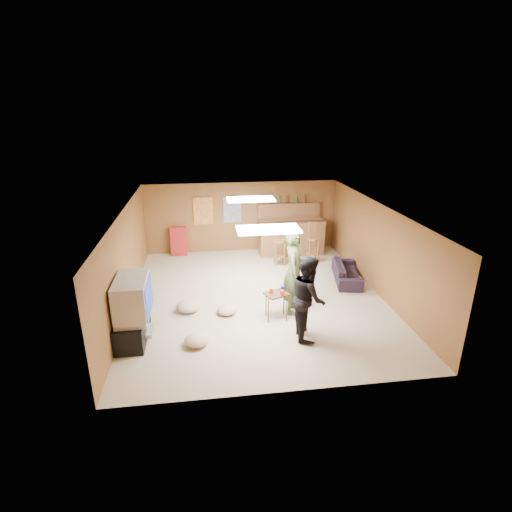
{
  "coord_description": "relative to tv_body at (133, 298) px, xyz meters",
  "views": [
    {
      "loc": [
        -1.24,
        -8.71,
        4.35
      ],
      "look_at": [
        0.0,
        0.2,
        1.0
      ],
      "focal_mm": 28.0,
      "sensor_mm": 36.0,
      "label": 1
    }
  ],
  "objects": [
    {
      "name": "bar_stool_right",
      "position": [
        4.63,
        3.67,
        -0.27
      ],
      "size": [
        0.48,
        0.48,
        1.26
      ],
      "primitive_type": null,
      "rotation": [
        0.0,
        0.0,
        0.22
      ],
      "color": "brown",
      "rests_on": "ground"
    },
    {
      "name": "bar_lip",
      "position": [
        4.15,
        4.2,
        0.2
      ],
      "size": [
        2.1,
        0.12,
        0.05
      ],
      "primitive_type": "cube",
      "color": "#3E2013",
      "rests_on": "bar_counter"
    },
    {
      "name": "folding_chair_stack",
      "position": [
        0.65,
        4.8,
        -0.45
      ],
      "size": [
        0.5,
        0.26,
        0.91
      ],
      "primitive_type": "cube",
      "rotation": [
        -0.14,
        0.0,
        0.0
      ],
      "color": "#AF2024",
      "rests_on": "ground"
    },
    {
      "name": "tray_table",
      "position": [
        2.91,
        0.4,
        -0.59
      ],
      "size": [
        0.58,
        0.53,
        0.61
      ],
      "primitive_type": "cube",
      "rotation": [
        0.0,
        0.0,
        0.39
      ],
      "color": "#3E2013",
      "rests_on": "ground"
    },
    {
      "name": "wall_front",
      "position": [
        2.65,
        -2.0,
        0.2
      ],
      "size": [
        6.0,
        0.02,
        2.2
      ],
      "primitive_type": "cube",
      "color": "brown",
      "rests_on": "ground"
    },
    {
      "name": "ground",
      "position": [
        2.65,
        1.5,
        -0.9
      ],
      "size": [
        7.0,
        7.0,
        0.0
      ],
      "primitive_type": "plane",
      "color": "#B9A78D",
      "rests_on": "ground"
    },
    {
      "name": "tv_stand",
      "position": [
        -0.07,
        0.0,
        -0.65
      ],
      "size": [
        0.55,
        1.3,
        0.5
      ],
      "primitive_type": "cube",
      "color": "black",
      "rests_on": "ground"
    },
    {
      "name": "cup_blue",
      "position": [
        3.06,
        0.48,
        -0.23
      ],
      "size": [
        0.11,
        0.11,
        0.12
      ],
      "primitive_type": "cylinder",
      "rotation": [
        0.0,
        0.0,
        0.4
      ],
      "color": "navy",
      "rests_on": "tray_table"
    },
    {
      "name": "ceiling",
      "position": [
        2.65,
        1.5,
        1.3
      ],
      "size": [
        6.0,
        7.0,
        0.02
      ],
      "primitive_type": "cube",
      "color": "silver",
      "rests_on": "ground"
    },
    {
      "name": "cushion_mid",
      "position": [
        1.86,
        0.76,
        -0.8
      ],
      "size": [
        0.53,
        0.53,
        0.2
      ],
      "primitive_type": "ellipsoid",
      "rotation": [
        0.0,
        0.0,
        0.24
      ],
      "color": "tan",
      "rests_on": "ground"
    },
    {
      "name": "person_olive",
      "position": [
        3.35,
        0.71,
        0.07
      ],
      "size": [
        0.65,
        0.81,
        1.93
      ],
      "primitive_type": "imported",
      "rotation": [
        0.0,
        0.0,
        1.27
      ],
      "color": "#45522F",
      "rests_on": "ground"
    },
    {
      "name": "sofa",
      "position": [
        5.17,
        2.19,
        -0.67
      ],
      "size": [
        0.94,
        1.69,
        0.47
      ],
      "primitive_type": "imported",
      "rotation": [
        0.0,
        0.0,
        1.37
      ],
      "color": "black",
      "rests_on": "ground"
    },
    {
      "name": "poster_right",
      "position": [
        2.35,
        4.96,
        0.45
      ],
      "size": [
        0.55,
        0.03,
        0.8
      ],
      "primitive_type": "cube",
      "color": "#334C99",
      "rests_on": "wall_back"
    },
    {
      "name": "cup_red_far",
      "position": [
        3.01,
        0.29,
        -0.23
      ],
      "size": [
        0.1,
        0.1,
        0.11
      ],
      "primitive_type": "cylinder",
      "rotation": [
        0.0,
        0.0,
        -0.21
      ],
      "color": "red",
      "rests_on": "tray_table"
    },
    {
      "name": "bar_stool_left",
      "position": [
        3.6,
        3.59,
        -0.28
      ],
      "size": [
        0.47,
        0.47,
        1.24
      ],
      "primitive_type": null,
      "rotation": [
        0.0,
        0.0,
        0.21
      ],
      "color": "brown",
      "rests_on": "ground"
    },
    {
      "name": "ceiling_panel_front",
      "position": [
        2.65,
        0.0,
        1.27
      ],
      "size": [
        1.2,
        0.6,
        0.04
      ],
      "primitive_type": "cube",
      "color": "white",
      "rests_on": "ceiling"
    },
    {
      "name": "wall_left",
      "position": [
        -0.35,
        1.5,
        0.2
      ],
      "size": [
        0.02,
        7.0,
        2.2
      ],
      "primitive_type": "cube",
      "color": "brown",
      "rests_on": "ground"
    },
    {
      "name": "wall_back",
      "position": [
        2.65,
        5.0,
        0.2
      ],
      "size": [
        6.0,
        0.02,
        2.2
      ],
      "primitive_type": "cube",
      "color": "brown",
      "rests_on": "ground"
    },
    {
      "name": "person_black",
      "position": [
        3.4,
        -0.37,
        -0.05
      ],
      "size": [
        0.71,
        0.88,
        1.7
      ],
      "primitive_type": "imported",
      "rotation": [
        0.0,
        0.0,
        1.49
      ],
      "color": "black",
      "rests_on": "ground"
    },
    {
      "name": "bottle_row",
      "position": [
        3.95,
        4.88,
        0.75
      ],
      "size": [
        1.48,
        0.08,
        0.26
      ],
      "primitive_type": null,
      "color": "#3F7233",
      "rests_on": "bar_shelf"
    },
    {
      "name": "cushion_near_tv",
      "position": [
        1.0,
        1.03,
        -0.78
      ],
      "size": [
        0.62,
        0.62,
        0.25
      ],
      "primitive_type": "ellipsoid",
      "rotation": [
        0.0,
        0.0,
        -0.15
      ],
      "color": "tan",
      "rests_on": "ground"
    },
    {
      "name": "tv_screen",
      "position": [
        0.31,
        0.0,
        0.0
      ],
      "size": [
        0.02,
        0.95,
        0.65
      ],
      "primitive_type": "cube",
      "color": "navy",
      "rests_on": "tv_body"
    },
    {
      "name": "bar_backing",
      "position": [
        4.15,
        4.92,
        0.3
      ],
      "size": [
        2.0,
        0.14,
        0.6
      ],
      "primitive_type": "cube",
      "color": "brown",
      "rests_on": "bar_counter"
    },
    {
      "name": "bar_counter",
      "position": [
        4.15,
        4.45,
        -0.35
      ],
      "size": [
        2.0,
        0.6,
        1.1
      ],
      "primitive_type": "cube",
      "color": "brown",
      "rests_on": "ground"
    },
    {
      "name": "ceiling_panel_back",
      "position": [
        2.65,
        2.7,
        1.27
      ],
      "size": [
        1.2,
        0.6,
        0.04
      ],
      "primitive_type": "cube",
      "color": "white",
      "rests_on": "ceiling"
    },
    {
      "name": "cup_red_near",
      "position": [
        2.8,
        0.43,
        -0.23
      ],
      "size": [
        0.09,
        0.09,
        0.11
      ],
      "primitive_type": "cylinder",
      "rotation": [
        0.0,
        0.0,
        0.19
      ],
      "color": "red",
      "rests_on": "tray_table"
    },
    {
      "name": "bar_shelf",
      "position": [
        4.15,
        4.9,
        0.6
      ],
      "size": [
        2.0,
        0.18,
        0.05
      ],
      "primitive_type": "cube",
      "color": "brown",
      "rests_on": "bar_backing"
    },
    {
      "name": "dvd_box",
      "position": [
        0.15,
        0.0,
        -0.75
      ],
      "size": [
        0.35,
        0.5,
        0.08
      ],
      "primitive_type": "cube",
      "color": "#B2B2B7",
      "rests_on": "tv_stand"
    },
    {
      "name": "poster_left",
      "position": [
        1.45,
        4.96,
        0.45
      ],
      "size": [
        0.6,
        0.03,
        0.85
      ],
      "primitive_type": "cube",
      "color": "#BF3F26",
      "rests_on": "wall_back"
    },
    {
      "name": "cushion_far",
      "position": [
        1.19,
        -0.41,
        -0.79
      ],
      "size": [
        0.5,
        0.5,
        0.21
      ],
      "primitive_type": "ellipsoid",
      "rotation": [
        0.0,
        0.0,
        -0.05
      ],
      "color": "tan",
      "rests_on": "ground"
    },
    {
      "name": "wall_right",
      "position": [
        5.65,
        1.5,
        0.2
      ],
      "size": [
        0.02,
        7.0,
        2.2
      ],
      "primitive_type": "cube",
      "color": "brown",
      "rests_on": "ground"
    },
    {
      "name": "tv_body",
      "position": [
        0.0,
        0.0,
        0.0
      ],
      "size": [
        0.6,
        1.1,
        0.8
      ],
      "primitive_type": "cube",
      "color": "#B2B2B7",
      "rests_on": "tv_stand"
    }
  ]
}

